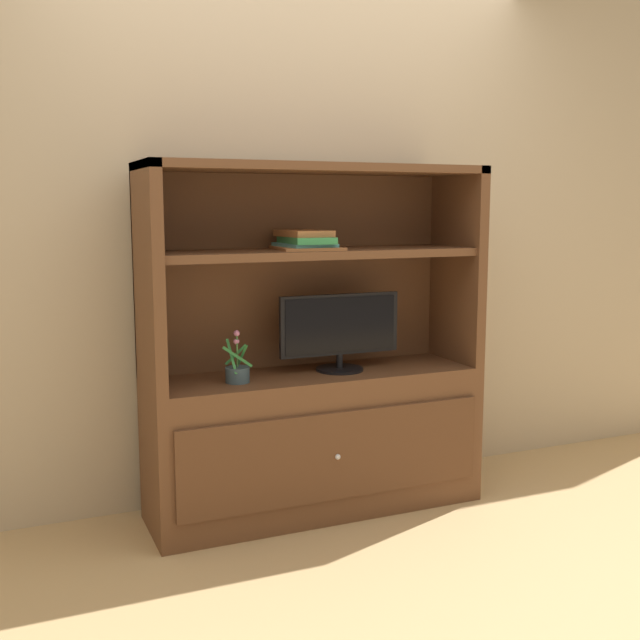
% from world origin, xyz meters
% --- Properties ---
extents(ground_plane, '(8.00, 8.00, 0.00)m').
position_xyz_m(ground_plane, '(0.00, 0.00, 0.00)').
color(ground_plane, tan).
extents(painted_rear_wall, '(6.00, 0.10, 2.80)m').
position_xyz_m(painted_rear_wall, '(0.00, 0.75, 1.40)').
color(painted_rear_wall, tan).
rests_on(painted_rear_wall, ground_plane).
extents(media_console, '(1.54, 0.48, 1.59)m').
position_xyz_m(media_console, '(0.00, 0.41, 0.51)').
color(media_console, brown).
rests_on(media_console, ground_plane).
extents(tv_monitor, '(0.59, 0.22, 0.36)m').
position_xyz_m(tv_monitor, '(0.12, 0.40, 0.84)').
color(tv_monitor, black).
rests_on(tv_monitor, media_console).
extents(potted_plant, '(0.12, 0.10, 0.23)m').
position_xyz_m(potted_plant, '(-0.39, 0.35, 0.69)').
color(potted_plant, '#384C56').
rests_on(potted_plant, media_console).
extents(magazine_stack, '(0.30, 0.34, 0.09)m').
position_xyz_m(magazine_stack, '(-0.05, 0.40, 1.25)').
color(magazine_stack, '#A56638').
rests_on(magazine_stack, media_console).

